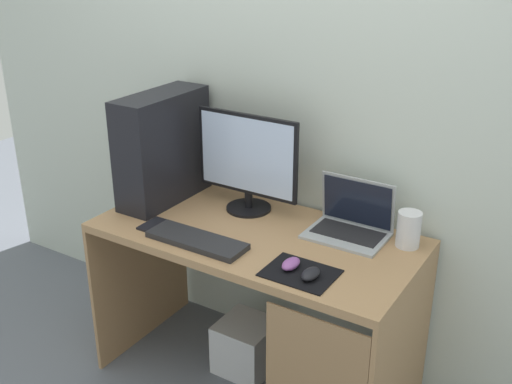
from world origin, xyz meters
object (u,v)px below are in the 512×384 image
laptop (350,224)px  cell_phone (153,225)px  monitor (247,162)px  mouse_left (291,264)px  mouse_right (311,274)px  keyboard (197,240)px  subwoofer (246,346)px  pc_tower (163,148)px  speaker (409,229)px

laptop → cell_phone: bearing=-153.1°
monitor → mouse_left: 0.59m
mouse_right → keyboard: bearing=179.4°
laptop → cell_phone: 0.83m
keyboard → monitor: bearing=90.0°
mouse_left → mouse_right: (0.09, -0.03, 0.00)m
subwoofer → mouse_left: bearing=-33.5°
monitor → mouse_right: (0.51, -0.38, -0.21)m
subwoofer → laptop: bearing=19.2°
keyboard → mouse_left: mouse_left is taller
pc_tower → monitor: bearing=13.3°
keyboard → cell_phone: 0.25m
subwoofer → speaker: bearing=14.5°
keyboard → laptop: bearing=39.6°
laptop → subwoofer: bearing=-160.8°
laptop → subwoofer: laptop is taller
pc_tower → monitor: (0.39, 0.09, -0.02)m
pc_tower → mouse_right: size_ratio=5.19×
keyboard → mouse_right: bearing=-0.6°
subwoofer → cell_phone: bearing=-144.4°
pc_tower → monitor: pc_tower is taller
mouse_left → speaker: bearing=53.2°
speaker → mouse_left: 0.51m
speaker → pc_tower: bearing=-172.8°
monitor → cell_phone: monitor is taller
pc_tower → laptop: pc_tower is taller
mouse_left → cell_phone: (-0.67, 0.01, -0.02)m
mouse_right → pc_tower: bearing=162.5°
monitor → pc_tower: bearing=-166.7°
speaker → keyboard: size_ratio=0.35×
laptop → mouse_left: bearing=-99.7°
mouse_left → monitor: bearing=139.7°
subwoofer → monitor: bearing=118.4°
cell_phone → keyboard: bearing=-5.8°
pc_tower → cell_phone: (0.14, -0.26, -0.24)m
keyboard → mouse_right: size_ratio=4.38×
speaker → subwoofer: (-0.65, -0.17, -0.71)m
speaker → cell_phone: size_ratio=1.12×
pc_tower → mouse_right: bearing=-17.5°
mouse_right → cell_phone: size_ratio=0.74×
monitor → cell_phone: 0.49m
mouse_left → mouse_right: size_ratio=1.00×
laptop → speaker: bearing=5.7°
keyboard → cell_phone: bearing=174.2°
pc_tower → mouse_left: size_ratio=5.19×
monitor → subwoofer: size_ratio=1.99×
monitor → mouse_right: 0.67m
monitor → laptop: bearing=2.9°
mouse_left → laptop: bearing=80.3°
pc_tower → subwoofer: bearing=-3.4°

